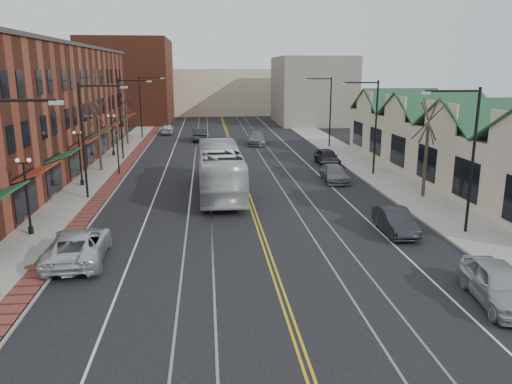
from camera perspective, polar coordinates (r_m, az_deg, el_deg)
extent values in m
plane|color=black|center=(21.73, 2.67, -10.82)|extent=(160.00, 160.00, 0.00)
cube|color=gray|center=(41.53, -18.14, 0.69)|extent=(4.00, 120.00, 0.15)
cube|color=gray|center=(43.19, 14.70, 1.42)|extent=(4.00, 120.00, 0.15)
cube|color=maroon|center=(49.34, -24.95, 8.48)|extent=(10.00, 50.00, 11.00)
cube|color=beige|center=(45.23, 22.04, 4.28)|extent=(8.00, 36.00, 4.60)
cube|color=maroon|center=(90.49, -14.31, 12.19)|extent=(14.00, 18.00, 14.00)
cube|color=beige|center=(104.66, -4.14, 11.39)|extent=(22.00, 14.00, 9.00)
cube|color=slate|center=(86.47, 6.43, 11.47)|extent=(12.00, 16.00, 11.00)
cylinder|color=black|center=(20.78, -25.91, 9.41)|extent=(3.00, 0.12, 0.12)
cube|color=#999999|center=(20.33, -21.86, 9.45)|extent=(0.50, 0.25, 0.15)
cylinder|color=black|center=(36.86, -19.14, 5.46)|extent=(0.16, 0.16, 8.00)
cylinder|color=black|center=(36.23, -17.28, 11.52)|extent=(3.00, 0.12, 0.12)
cube|color=#999999|center=(35.97, -14.88, 11.50)|extent=(0.50, 0.25, 0.15)
cylinder|color=black|center=(52.45, -15.20, 8.05)|extent=(0.16, 0.16, 8.00)
cylinder|color=black|center=(52.01, -13.80, 12.29)|extent=(3.00, 0.12, 0.12)
cube|color=#999999|center=(51.83, -12.12, 12.26)|extent=(0.50, 0.25, 0.15)
cylinder|color=black|center=(68.23, -13.05, 9.43)|extent=(0.16, 0.16, 8.00)
cylinder|color=black|center=(67.89, -11.94, 12.68)|extent=(3.00, 0.12, 0.12)
cube|color=#999999|center=(67.75, -10.65, 12.65)|extent=(0.50, 0.25, 0.15)
cylinder|color=black|center=(29.73, 23.51, 3.20)|extent=(0.16, 0.16, 8.00)
cylinder|color=black|center=(28.63, 21.59, 10.70)|extent=(3.00, 0.12, 0.12)
cube|color=#999999|center=(27.99, 18.79, 10.67)|extent=(0.50, 0.25, 0.15)
cylinder|color=black|center=(44.23, 13.52, 7.14)|extent=(0.16, 0.16, 8.00)
cylinder|color=black|center=(43.50, 11.90, 12.14)|extent=(3.00, 0.12, 0.12)
cube|color=#999999|center=(43.08, 9.94, 12.08)|extent=(0.50, 0.25, 0.15)
cylinder|color=black|center=(59.50, 8.49, 9.02)|extent=(0.16, 0.16, 8.00)
cylinder|color=black|center=(58.96, 7.18, 12.72)|extent=(3.00, 0.12, 0.12)
cube|color=#999999|center=(58.65, 5.71, 12.66)|extent=(0.50, 0.25, 0.15)
cylinder|color=black|center=(30.51, -24.33, -4.00)|extent=(0.28, 0.28, 0.40)
cylinder|color=black|center=(30.04, -24.67, -0.72)|extent=(0.14, 0.14, 4.00)
cube|color=black|center=(29.64, -25.06, 3.02)|extent=(0.60, 0.06, 0.06)
sphere|color=white|center=(29.72, -25.63, 3.28)|extent=(0.24, 0.24, 0.24)
sphere|color=white|center=(29.52, -24.54, 3.33)|extent=(0.24, 0.24, 0.24)
cylinder|color=black|center=(41.65, -19.24, 1.03)|extent=(0.28, 0.28, 0.40)
cylinder|color=black|center=(41.31, -19.44, 3.46)|extent=(0.14, 0.14, 4.00)
cube|color=black|center=(41.02, -19.66, 6.21)|extent=(0.60, 0.06, 0.06)
sphere|color=white|center=(41.08, -20.09, 6.40)|extent=(0.24, 0.24, 0.24)
sphere|color=white|center=(40.94, -19.27, 6.44)|extent=(0.24, 0.24, 0.24)
cylinder|color=black|center=(55.11, -15.96, 4.27)|extent=(0.28, 0.28, 0.40)
cylinder|color=black|center=(54.86, -16.08, 6.12)|extent=(0.14, 0.14, 4.00)
cube|color=black|center=(54.64, -16.22, 8.20)|extent=(0.60, 0.06, 0.06)
sphere|color=white|center=(54.68, -16.55, 8.34)|extent=(0.24, 0.24, 0.24)
sphere|color=white|center=(54.57, -15.92, 8.37)|extent=(0.24, 0.24, 0.24)
cylinder|color=#382B21|center=(46.96, -17.45, 5.35)|extent=(0.24, 0.24, 4.90)
cylinder|color=#382B21|center=(46.67, -17.68, 8.44)|extent=(0.58, 1.37, 2.90)
cylinder|color=#382B21|center=(46.67, -17.68, 8.44)|extent=(1.60, 0.66, 2.78)
cylinder|color=#382B21|center=(46.67, -17.68, 8.44)|extent=(0.53, 1.23, 2.96)
cylinder|color=#382B21|center=(46.67, -17.68, 8.44)|extent=(1.69, 1.03, 2.64)
cylinder|color=#382B21|center=(46.67, -17.68, 8.44)|extent=(1.78, 1.29, 2.48)
cylinder|color=#382B21|center=(62.61, -14.55, 7.38)|extent=(0.24, 0.24, 4.55)
cylinder|color=#382B21|center=(62.40, -14.69, 9.55)|extent=(0.55, 1.28, 2.69)
cylinder|color=#382B21|center=(62.40, -14.69, 9.55)|extent=(1.49, 0.62, 2.58)
cylinder|color=#382B21|center=(62.40, -14.69, 9.55)|extent=(0.50, 1.15, 2.75)
cylinder|color=#382B21|center=(62.40, -14.69, 9.55)|extent=(1.57, 0.97, 2.45)
cylinder|color=#382B21|center=(62.40, -14.69, 9.55)|extent=(1.66, 1.20, 2.30)
cylinder|color=#382B21|center=(37.43, 18.81, 3.47)|extent=(0.24, 0.24, 5.25)
cylinder|color=#382B21|center=(37.07, 19.14, 7.61)|extent=(0.61, 1.46, 3.10)
cylinder|color=#382B21|center=(37.07, 19.14, 7.61)|extent=(1.70, 0.70, 2.97)
cylinder|color=#382B21|center=(37.07, 19.14, 7.61)|extent=(0.56, 1.31, 3.17)
cylinder|color=#382B21|center=(37.07, 19.14, 7.61)|extent=(1.80, 1.10, 2.82)
cylinder|color=#382B21|center=(37.07, 19.14, 7.61)|extent=(1.90, 1.37, 2.65)
cylinder|color=#592D19|center=(25.59, -24.34, -7.80)|extent=(0.60, 0.60, 0.02)
cylinder|color=#592D19|center=(30.08, -21.40, -4.34)|extent=(0.60, 0.60, 0.02)
cylinder|color=black|center=(44.79, -15.49, 3.99)|extent=(0.12, 0.12, 3.20)
imported|color=black|center=(44.54, -15.63, 6.21)|extent=(0.18, 0.15, 0.90)
imported|color=silver|center=(37.13, -4.12, 2.59)|extent=(3.21, 13.03, 3.62)
imported|color=silver|center=(25.66, -19.67, -5.79)|extent=(2.95, 5.83, 1.58)
imported|color=#AAADB1|center=(22.20, 26.05, -9.47)|extent=(2.51, 4.95, 1.62)
imported|color=#232228|center=(29.31, 15.62, -3.23)|extent=(1.59, 4.31, 1.41)
imported|color=slate|center=(41.74, 8.93, 2.12)|extent=(2.07, 4.67, 1.33)
imported|color=black|center=(48.83, 8.14, 3.99)|extent=(1.91, 4.59, 1.55)
imported|color=black|center=(65.18, -6.48, 6.56)|extent=(1.92, 5.04, 1.64)
imported|color=slate|center=(61.55, 0.11, 6.16)|extent=(2.80, 5.52, 1.54)
imported|color=silver|center=(72.55, -10.06, 7.10)|extent=(1.85, 4.29, 1.44)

